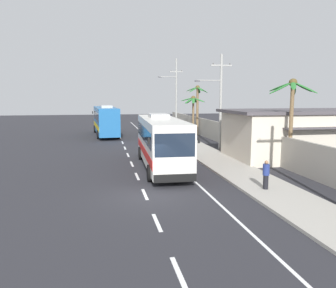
{
  "coord_description": "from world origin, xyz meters",
  "views": [
    {
      "loc": [
        -2.04,
        -16.75,
        5.09
      ],
      "look_at": [
        2.48,
        6.73,
        1.7
      ],
      "focal_mm": 36.06,
      "sensor_mm": 36.0,
      "label": 1
    }
  ],
  "objects_px": {
    "coach_bus_foreground": "(161,140)",
    "pedestrian_near_kerb": "(189,137)",
    "utility_pole_mid": "(220,100)",
    "palm_second": "(292,102)",
    "coach_bus_far_lane": "(106,120)",
    "utility_pole_far": "(176,94)",
    "pedestrian_far_walk": "(187,132)",
    "roadside_building": "(323,133)",
    "palm_third": "(193,106)",
    "motorcycle_beside_bus": "(168,141)",
    "pedestrian_midwalk": "(266,174)",
    "palm_nearest": "(197,101)"
  },
  "relations": [
    {
      "from": "motorcycle_beside_bus",
      "to": "pedestrian_near_kerb",
      "type": "distance_m",
      "value": 2.18
    },
    {
      "from": "coach_bus_far_lane",
      "to": "utility_pole_far",
      "type": "height_order",
      "value": "utility_pole_far"
    },
    {
      "from": "pedestrian_near_kerb",
      "to": "palm_nearest",
      "type": "relative_size",
      "value": 0.24
    },
    {
      "from": "coach_bus_far_lane",
      "to": "utility_pole_far",
      "type": "bearing_deg",
      "value": 17.97
    },
    {
      "from": "utility_pole_mid",
      "to": "palm_third",
      "type": "bearing_deg",
      "value": 91.01
    },
    {
      "from": "pedestrian_midwalk",
      "to": "pedestrian_far_walk",
      "type": "distance_m",
      "value": 20.52
    },
    {
      "from": "coach_bus_foreground",
      "to": "roadside_building",
      "type": "height_order",
      "value": "roadside_building"
    },
    {
      "from": "utility_pole_mid",
      "to": "palm_second",
      "type": "relative_size",
      "value": 1.42
    },
    {
      "from": "coach_bus_far_lane",
      "to": "pedestrian_near_kerb",
      "type": "height_order",
      "value": "coach_bus_far_lane"
    },
    {
      "from": "motorcycle_beside_bus",
      "to": "pedestrian_near_kerb",
      "type": "relative_size",
      "value": 1.26
    },
    {
      "from": "utility_pole_mid",
      "to": "roadside_building",
      "type": "xyz_separation_m",
      "value": [
        7.3,
        -5.21,
        -2.75
      ]
    },
    {
      "from": "motorcycle_beside_bus",
      "to": "pedestrian_near_kerb",
      "type": "bearing_deg",
      "value": 1.81
    },
    {
      "from": "utility_pole_mid",
      "to": "coach_bus_far_lane",
      "type": "bearing_deg",
      "value": 126.3
    },
    {
      "from": "pedestrian_far_walk",
      "to": "utility_pole_far",
      "type": "distance_m",
      "value": 11.81
    },
    {
      "from": "pedestrian_far_walk",
      "to": "roadside_building",
      "type": "xyz_separation_m",
      "value": [
        8.78,
        -11.77,
        0.94
      ]
    },
    {
      "from": "coach_bus_foreground",
      "to": "pedestrian_near_kerb",
      "type": "xyz_separation_m",
      "value": [
        4.49,
        9.47,
        -1.03
      ]
    },
    {
      "from": "utility_pole_far",
      "to": "utility_pole_mid",
      "type": "bearing_deg",
      "value": -88.49
    },
    {
      "from": "palm_second",
      "to": "palm_third",
      "type": "relative_size",
      "value": 1.22
    },
    {
      "from": "coach_bus_foreground",
      "to": "utility_pole_far",
      "type": "distance_m",
      "value": 25.3
    },
    {
      "from": "coach_bus_foreground",
      "to": "utility_pole_far",
      "type": "height_order",
      "value": "utility_pole_far"
    },
    {
      "from": "coach_bus_far_lane",
      "to": "roadside_building",
      "type": "distance_m",
      "value": 26.33
    },
    {
      "from": "coach_bus_far_lane",
      "to": "pedestrian_near_kerb",
      "type": "xyz_separation_m",
      "value": [
        8.2,
        -11.54,
        -1.11
      ]
    },
    {
      "from": "palm_third",
      "to": "utility_pole_mid",
      "type": "bearing_deg",
      "value": -88.99
    },
    {
      "from": "pedestrian_near_kerb",
      "to": "utility_pole_far",
      "type": "relative_size",
      "value": 0.15
    },
    {
      "from": "coach_bus_foreground",
      "to": "pedestrian_near_kerb",
      "type": "height_order",
      "value": "coach_bus_foreground"
    },
    {
      "from": "pedestrian_midwalk",
      "to": "palm_second",
      "type": "height_order",
      "value": "palm_second"
    },
    {
      "from": "pedestrian_far_walk",
      "to": "roadside_building",
      "type": "relative_size",
      "value": 0.11
    },
    {
      "from": "motorcycle_beside_bus",
      "to": "utility_pole_mid",
      "type": "bearing_deg",
      "value": -30.72
    },
    {
      "from": "pedestrian_far_walk",
      "to": "utility_pole_far",
      "type": "bearing_deg",
      "value": -162.66
    },
    {
      "from": "coach_bus_foreground",
      "to": "palm_nearest",
      "type": "distance_m",
      "value": 21.21
    },
    {
      "from": "coach_bus_far_lane",
      "to": "motorcycle_beside_bus",
      "type": "bearing_deg",
      "value": -62.5
    },
    {
      "from": "utility_pole_mid",
      "to": "roadside_building",
      "type": "height_order",
      "value": "utility_pole_mid"
    },
    {
      "from": "motorcycle_beside_bus",
      "to": "roadside_building",
      "type": "bearing_deg",
      "value": -33.79
    },
    {
      "from": "coach_bus_foreground",
      "to": "palm_second",
      "type": "bearing_deg",
      "value": -14.48
    },
    {
      "from": "coach_bus_foreground",
      "to": "palm_second",
      "type": "distance_m",
      "value": 9.42
    },
    {
      "from": "coach_bus_far_lane",
      "to": "palm_second",
      "type": "height_order",
      "value": "palm_second"
    },
    {
      "from": "palm_third",
      "to": "utility_pole_far",
      "type": "bearing_deg",
      "value": 92.03
    },
    {
      "from": "motorcycle_beside_bus",
      "to": "roadside_building",
      "type": "height_order",
      "value": "roadside_building"
    },
    {
      "from": "utility_pole_mid",
      "to": "palm_nearest",
      "type": "bearing_deg",
      "value": 83.61
    },
    {
      "from": "coach_bus_foreground",
      "to": "motorcycle_beside_bus",
      "type": "height_order",
      "value": "coach_bus_foreground"
    },
    {
      "from": "coach_bus_foreground",
      "to": "utility_pole_far",
      "type": "bearing_deg",
      "value": 75.47
    },
    {
      "from": "pedestrian_near_kerb",
      "to": "utility_pole_mid",
      "type": "xyz_separation_m",
      "value": [
        2.25,
        -2.69,
        3.83
      ]
    },
    {
      "from": "utility_pole_mid",
      "to": "palm_second",
      "type": "xyz_separation_m",
      "value": [
        1.99,
        -9.04,
        -0.1
      ]
    },
    {
      "from": "coach_bus_foreground",
      "to": "coach_bus_far_lane",
      "type": "relative_size",
      "value": 0.96
    },
    {
      "from": "pedestrian_far_walk",
      "to": "roadside_building",
      "type": "height_order",
      "value": "roadside_building"
    },
    {
      "from": "pedestrian_near_kerb",
      "to": "utility_pole_far",
      "type": "height_order",
      "value": "utility_pole_far"
    },
    {
      "from": "pedestrian_midwalk",
      "to": "roadside_building",
      "type": "xyz_separation_m",
      "value": [
        9.56,
        8.73,
        1.07
      ]
    },
    {
      "from": "coach_bus_far_lane",
      "to": "utility_pole_far",
      "type": "relative_size",
      "value": 1.14
    },
    {
      "from": "pedestrian_far_walk",
      "to": "utility_pole_far",
      "type": "relative_size",
      "value": 0.17
    },
    {
      "from": "roadside_building",
      "to": "coach_bus_far_lane",
      "type": "bearing_deg",
      "value": 132.4
    }
  ]
}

